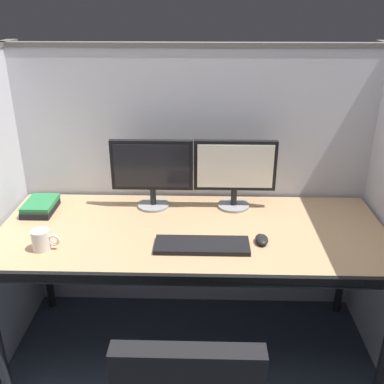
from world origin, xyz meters
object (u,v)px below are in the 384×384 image
(desk, at_px, (192,240))
(coffee_mug, at_px, (42,240))
(keyboard_main, at_px, (202,245))
(book_stack, at_px, (40,206))
(monitor_left, at_px, (152,169))
(computer_mouse, at_px, (262,239))
(monitor_right, at_px, (235,170))

(desk, height_order, coffee_mug, coffee_mug)
(keyboard_main, distance_m, coffee_mug, 0.72)
(desk, distance_m, book_stack, 0.83)
(desk, bearing_deg, coffee_mug, -164.22)
(monitor_left, distance_m, book_stack, 0.62)
(keyboard_main, bearing_deg, computer_mouse, 10.37)
(coffee_mug, bearing_deg, keyboard_main, 2.85)
(desk, height_order, computer_mouse, computer_mouse)
(computer_mouse, bearing_deg, monitor_left, 145.58)
(computer_mouse, height_order, coffee_mug, coffee_mug)
(monitor_left, height_order, computer_mouse, monitor_left)
(computer_mouse, distance_m, book_stack, 1.17)
(monitor_right, distance_m, coffee_mug, 1.01)
(monitor_right, xyz_separation_m, coffee_mug, (-0.89, -0.46, -0.17))
(monitor_right, relative_size, keyboard_main, 1.00)
(desk, xyz_separation_m, keyboard_main, (0.05, -0.15, 0.06))
(coffee_mug, relative_size, book_stack, 0.57)
(monitor_left, distance_m, coffee_mug, 0.66)
(desk, xyz_separation_m, coffee_mug, (-0.67, -0.19, 0.10))
(desk, bearing_deg, monitor_right, 51.57)
(desk, relative_size, book_stack, 8.58)
(monitor_right, relative_size, book_stack, 1.94)
(computer_mouse, bearing_deg, keyboard_main, -169.63)
(coffee_mug, bearing_deg, book_stack, 110.07)
(keyboard_main, distance_m, computer_mouse, 0.28)
(keyboard_main, height_order, book_stack, book_stack)
(monitor_left, xyz_separation_m, computer_mouse, (0.54, -0.37, -0.20))
(keyboard_main, bearing_deg, coffee_mug, -177.15)
(monitor_right, bearing_deg, computer_mouse, -74.05)
(book_stack, bearing_deg, desk, -13.60)
(keyboard_main, xyz_separation_m, computer_mouse, (0.28, 0.05, 0.01))
(computer_mouse, bearing_deg, coffee_mug, -175.05)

